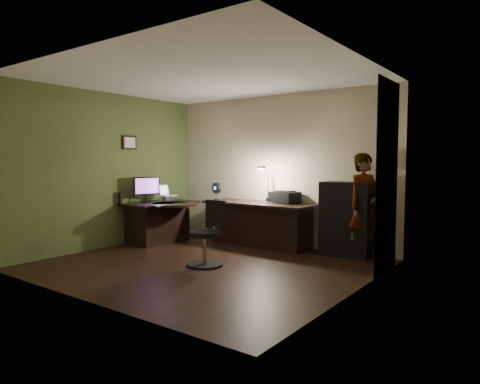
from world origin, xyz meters
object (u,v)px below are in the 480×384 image
Objects in this scene: desk_left at (160,222)px; person at (364,206)px; cabinet at (346,219)px; monitor at (146,193)px; desk_right at (258,224)px; office_chair at (205,234)px.

desk_left is 0.80× the size of person.
cabinet is 2.31× the size of monitor.
monitor is at bearing -119.88° from desk_left.
monitor is at bearing -147.89° from desk_right.
desk_left is at bearing 73.91° from monitor.
office_chair is at bearing -129.63° from cabinet.
cabinet is 0.37m from person.
person reaches higher than office_chair.
cabinet reaches higher than desk_right.
desk_left is at bearing -165.45° from cabinet.
desk_left is at bearing 130.36° from person.
desk_left is at bearing 163.05° from office_chair.
cabinet is 0.72× the size of person.
person is at bearing 18.12° from desk_left.
desk_right is (1.64, 0.82, 0.01)m from desk_left.
office_chair is (0.20, -1.67, 0.08)m from desk_right.
cabinet is at bearing 60.46° from office_chair.
person is (1.68, 1.83, 0.35)m from office_chair.
office_chair is at bearing -1.51° from monitor.
desk_right is 2.21× the size of office_chair.
monitor is at bearing 132.85° from person.
cabinet is (3.23, 0.98, 0.21)m from desk_left.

